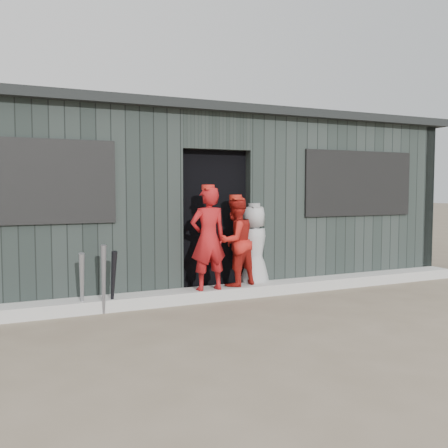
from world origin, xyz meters
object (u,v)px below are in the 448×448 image
bat_left (82,284)px  player_red_right (235,241)px  bat_mid (104,280)px  player_red_left (208,239)px  bat_right (113,281)px  player_grey_back (254,248)px  dugout (180,200)px

bat_left → player_red_right: bearing=4.8°
bat_mid → player_red_left: (1.38, 0.14, 0.41)m
bat_right → player_red_left: 1.34m
bat_right → bat_mid: bearing=-156.8°
player_red_left → player_grey_back: size_ratio=1.09×
player_grey_back → dugout: size_ratio=0.15×
bat_mid → player_grey_back: player_grey_back is taller
player_grey_back → bat_left: bearing=-14.9°
bat_mid → player_grey_back: bearing=11.0°
bat_mid → player_red_right: size_ratio=0.68×
bat_mid → player_red_right: player_red_right is taller
bat_mid → dugout: bearing=49.4°
bat_right → player_red_right: 1.76m
player_red_right → bat_right: bearing=-11.3°
bat_mid → player_grey_back: size_ratio=0.66×
player_red_left → dugout: (0.25, 1.77, 0.47)m
bat_left → bat_right: (0.35, -0.03, 0.00)m
player_red_right → player_red_left: bearing=-3.2°
bat_right → player_red_left: bearing=3.8°
bat_mid → bat_right: bearing=23.2°
bat_left → bat_right: size_ratio=1.00×
bat_left → player_red_right: player_red_right is taller
player_red_right → player_grey_back: 0.44m
bat_left → player_red_left: (1.61, 0.05, 0.45)m
bat_right → player_grey_back: bearing=10.3°
player_red_right → dugout: (-0.20, 1.65, 0.53)m
bat_left → dugout: 2.76m
dugout → player_grey_back: bearing=-68.7°
bat_mid → player_red_right: (1.83, 0.25, 0.34)m
bat_mid → dugout: 2.66m
player_red_left → player_red_right: (0.45, 0.12, -0.07)m
player_red_left → bat_right: bearing=2.9°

